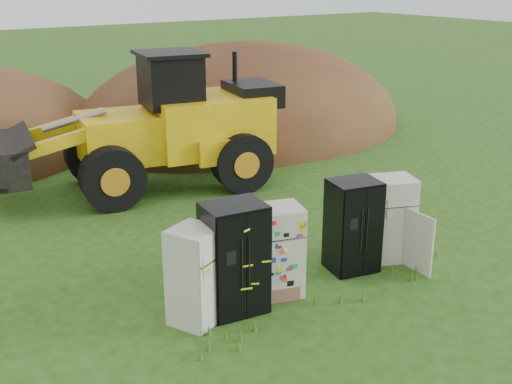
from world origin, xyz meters
TOP-DOWN VIEW (x-y plane):
  - ground at (0.00, 0.00)m, footprint 120.00×120.00m
  - fridge_leftmost at (-2.34, -0.01)m, footprint 0.99×0.97m
  - fridge_black_side at (-1.57, -0.04)m, footprint 1.13×0.94m
  - fridge_sticker at (-0.57, -0.00)m, footprint 0.94×0.90m
  - fridge_black_right at (1.25, 0.03)m, footprint 1.07×0.95m
  - fridge_open_door at (2.26, -0.04)m, footprint 1.02×0.98m
  - wheel_loader at (-0.15, 6.93)m, footprint 8.04×4.37m
  - dirt_mound_right at (5.83, 11.12)m, footprint 13.11×9.61m

SIDE VIEW (x-z plane):
  - ground at x=0.00m, z-range 0.00..0.00m
  - dirt_mound_right at x=5.83m, z-range -3.26..3.26m
  - fridge_leftmost at x=-2.34m, z-range 0.00..1.71m
  - fridge_sticker at x=-0.57m, z-range 0.00..1.73m
  - fridge_open_door at x=2.26m, z-range 0.00..1.76m
  - fridge_black_right at x=1.25m, z-range 0.00..1.86m
  - fridge_black_side at x=-1.57m, z-range 0.00..1.99m
  - wheel_loader at x=-0.15m, z-range 0.00..3.69m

